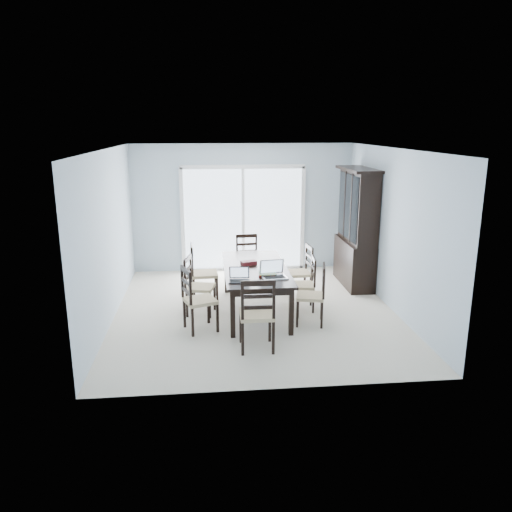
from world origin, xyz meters
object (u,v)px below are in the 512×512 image
object	(u,v)px
dining_table	(255,272)
cell_phone	(252,282)
chair_end_far	(247,254)
chair_right_mid	(307,278)
chair_right_far	(303,266)
hot_tub	(220,239)
game_box	(249,263)
chair_left_mid	(195,279)
chair_end_near	(257,307)
chair_right_near	(316,288)
laptop_silver	(274,274)
laptop_dark	(239,279)
chair_left_near	(194,293)
china_hutch	(356,229)
chair_left_far	(199,266)

from	to	relation	value
dining_table	cell_phone	size ratio (longest dim) A/B	20.88
dining_table	chair_end_far	bearing A→B (deg)	89.93
chair_right_mid	chair_right_far	world-z (taller)	chair_right_far
hot_tub	game_box	bearing A→B (deg)	-83.62
chair_left_mid	chair_right_mid	size ratio (longest dim) A/B	1.06
chair_right_far	chair_end_near	size ratio (longest dim) A/B	0.90
chair_end_near	cell_phone	xyz separation A→B (m)	(-0.00, 0.71, 0.12)
chair_right_near	laptop_silver	size ratio (longest dim) A/B	2.67
chair_right_mid	chair_right_near	bearing A→B (deg)	-173.02
chair_left_mid	chair_end_near	xyz separation A→B (m)	(0.84, -1.50, 0.06)
chair_right_near	laptop_dark	size ratio (longest dim) A/B	3.40
laptop_dark	chair_left_mid	bearing A→B (deg)	137.54
cell_phone	game_box	world-z (taller)	game_box
laptop_dark	cell_phone	world-z (taller)	laptop_dark
chair_left_mid	chair_right_far	size ratio (longest dim) A/B	1.01
chair_end_near	laptop_dark	xyz separation A→B (m)	(-0.19, 0.75, 0.17)
chair_left_mid	chair_right_near	world-z (taller)	chair_left_mid
chair_left_near	chair_right_near	world-z (taller)	chair_left_near
china_hutch	laptop_silver	xyz separation A→B (m)	(-1.80, -1.87, -0.26)
laptop_dark	game_box	distance (m)	0.93
chair_left_near	chair_left_mid	world-z (taller)	chair_left_near
chair_end_near	laptop_dark	size ratio (longest dim) A/B	3.78
china_hutch	chair_left_mid	world-z (taller)	china_hutch
chair_right_far	chair_end_far	size ratio (longest dim) A/B	0.97
chair_end_near	laptop_dark	distance (m)	0.79
chair_left_near	chair_end_far	bearing A→B (deg)	136.32
chair_end_near	laptop_silver	distance (m)	0.96
china_hutch	chair_right_near	size ratio (longest dim) A/B	2.05
chair_right_mid	hot_tub	bearing A→B (deg)	26.52
dining_table	chair_right_near	size ratio (longest dim) A/B	2.05
china_hutch	hot_tub	world-z (taller)	china_hutch
laptop_dark	laptop_silver	distance (m)	0.55
chair_left_mid	chair_end_far	world-z (taller)	chair_end_far
chair_end_near	chair_end_far	distance (m)	2.97
chair_left_far	hot_tub	world-z (taller)	chair_left_far
hot_tub	cell_phone	bearing A→B (deg)	-85.45
chair_end_near	hot_tub	xyz separation A→B (m)	(-0.34, 4.98, -0.21)
chair_right_mid	chair_end_far	world-z (taller)	chair_end_far
chair_end_near	laptop_dark	bearing A→B (deg)	104.90
chair_left_far	laptop_silver	bearing A→B (deg)	39.21
chair_right_mid	chair_left_near	bearing A→B (deg)	117.08
laptop_dark	laptop_silver	size ratio (longest dim) A/B	0.79
chair_left_mid	hot_tub	xyz separation A→B (m)	(0.50, 3.48, -0.14)
chair_left_near	chair_end_far	xyz separation A→B (m)	(0.97, 2.18, -0.01)
laptop_dark	hot_tub	distance (m)	4.26
chair_end_near	laptop_dark	world-z (taller)	chair_end_near
china_hutch	chair_end_far	xyz separation A→B (m)	(-2.02, 0.22, -0.49)
chair_right_mid	game_box	size ratio (longest dim) A/B	4.16
chair_left_near	chair_end_far	size ratio (longest dim) A/B	1.02
chair_right_mid	chair_left_mid	bearing A→B (deg)	95.54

